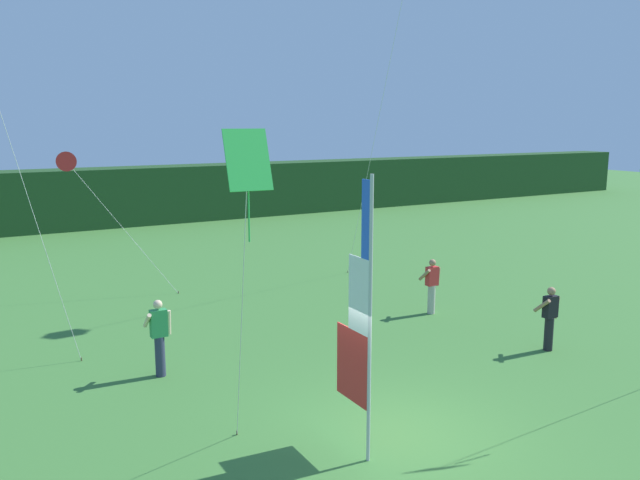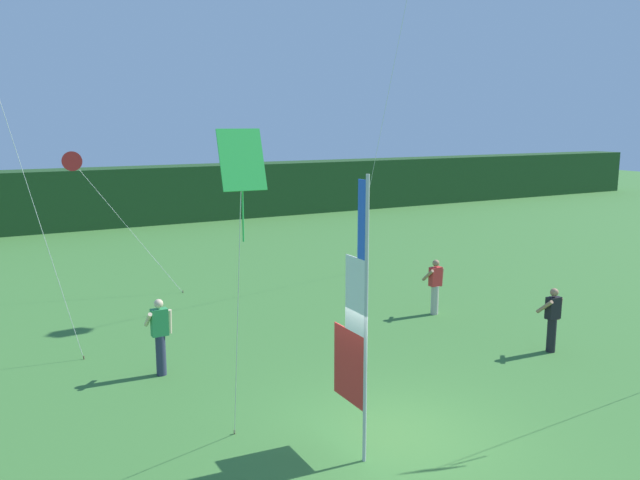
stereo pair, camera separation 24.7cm
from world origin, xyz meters
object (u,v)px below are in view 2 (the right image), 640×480
object	(u,v)px
banner_flag	(356,324)
kite_red_delta_3	(73,162)
person_mid_field	(160,335)
person_near_banner	(435,285)
kite_green_diamond_1	(241,175)
person_far_left	(552,318)

from	to	relation	value
banner_flag	kite_red_delta_3	xyz separation A→B (m)	(-2.46, 13.07, 2.02)
kite_red_delta_3	person_mid_field	bearing A→B (deg)	-86.53
person_near_banner	kite_green_diamond_1	bearing A→B (deg)	-143.87
person_mid_field	person_far_left	bearing A→B (deg)	-19.33
person_far_left	kite_red_delta_3	distance (m)	14.89
person_near_banner	person_far_left	size ratio (longest dim) A/B	1.02
person_far_left	kite_red_delta_3	size ratio (longest dim) A/B	0.34
person_near_banner	kite_red_delta_3	xyz separation A→B (m)	(-8.74, 7.27, 3.43)
person_mid_field	kite_green_diamond_1	xyz separation A→B (m)	(-0.10, -5.31, 3.90)
person_near_banner	kite_red_delta_3	world-z (taller)	kite_red_delta_3
banner_flag	kite_green_diamond_1	xyz separation A→B (m)	(-2.07, -0.30, 2.55)
kite_red_delta_3	person_near_banner	bearing A→B (deg)	-39.75
person_mid_field	kite_green_diamond_1	distance (m)	6.59
banner_flag	kite_green_diamond_1	world-z (taller)	kite_green_diamond_1
person_far_left	kite_green_diamond_1	size ratio (longest dim) A/B	0.29
banner_flag	kite_red_delta_3	bearing A→B (deg)	100.68
banner_flag	kite_green_diamond_1	distance (m)	3.30
banner_flag	person_near_banner	world-z (taller)	banner_flag
person_far_left	kite_red_delta_3	world-z (taller)	kite_red_delta_3
kite_green_diamond_1	banner_flag	bearing A→B (deg)	8.17
banner_flag	kite_red_delta_3	distance (m)	13.45
banner_flag	kite_green_diamond_1	bearing A→B (deg)	-171.83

